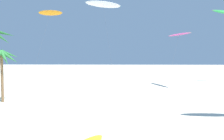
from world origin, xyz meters
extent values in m
cone|color=#23662D|center=(-12.98, 33.25, 8.22)|extent=(2.62, 0.84, 2.04)
cone|color=#23662D|center=(-13.08, 34.26, 8.74)|extent=(2.49, 2.26, 1.11)
cylinder|color=olive|center=(-13.64, 34.80, 3.22)|extent=(0.34, 0.34, 6.45)
cone|color=#33843D|center=(-12.67, 34.90, 5.75)|extent=(2.32, 0.79, 1.85)
cone|color=#33843D|center=(-13.01, 35.75, 6.10)|extent=(1.82, 2.36, 1.23)
cone|color=#33843D|center=(-13.80, 35.83, 5.86)|extent=(0.93, 2.42, 1.67)
cone|color=#33843D|center=(-12.98, 34.23, 5.62)|extent=(1.97, 1.81, 2.06)
ellipsoid|color=orange|center=(-14.06, 59.31, 15.28)|extent=(5.25, 1.81, 1.24)
ellipsoid|color=green|center=(-14.06, 59.31, 15.30)|extent=(5.27, 1.08, 0.48)
cylinder|color=#4C4C51|center=(-15.36, 55.98, 7.60)|extent=(2.61, 6.67, 15.21)
ellipsoid|color=white|center=(-2.59, 62.07, 17.61)|extent=(8.28, 1.70, 2.29)
ellipsoid|color=#19B2B7|center=(-2.59, 62.07, 17.64)|extent=(8.31, 0.95, 1.38)
cylinder|color=#4C4C51|center=(-1.16, 58.51, 8.76)|extent=(2.87, 7.14, 17.53)
ellipsoid|color=#EA5193|center=(12.11, 49.82, 9.72)|extent=(3.42, 8.02, 0.60)
ellipsoid|color=green|center=(12.11, 49.82, 9.75)|extent=(2.72, 7.95, 0.31)
cylinder|color=#4C4C51|center=(10.21, 45.59, 4.82)|extent=(3.81, 8.48, 9.66)
camera|label=1|loc=(1.52, 3.07, 6.13)|focal=40.62mm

